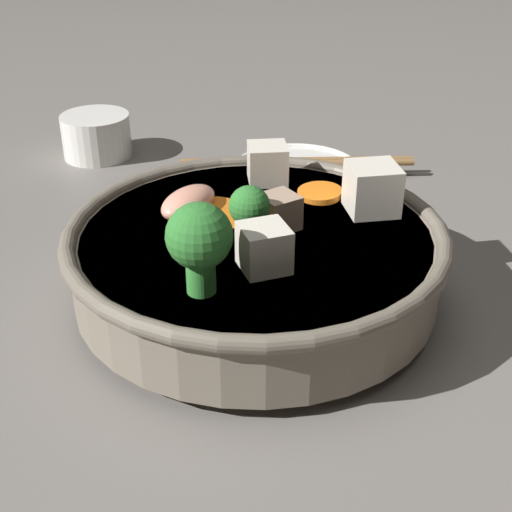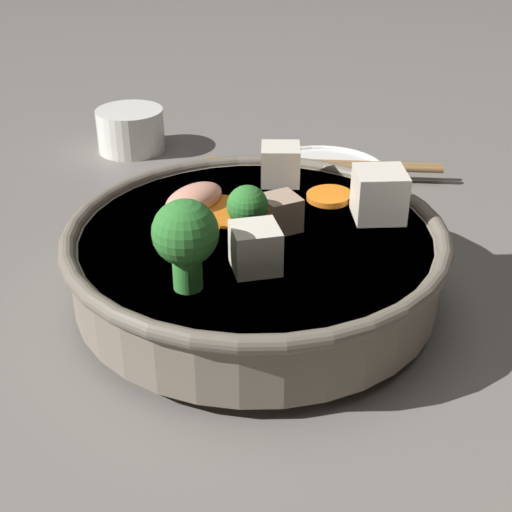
{
  "view_description": "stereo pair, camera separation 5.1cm",
  "coord_description": "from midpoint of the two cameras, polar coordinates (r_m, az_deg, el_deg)",
  "views": [
    {
      "loc": [
        0.15,
        -0.42,
        0.29
      ],
      "look_at": [
        0.0,
        0.0,
        0.04
      ],
      "focal_mm": 50.0,
      "sensor_mm": 36.0,
      "label": 1
    },
    {
      "loc": [
        0.2,
        -0.4,
        0.29
      ],
      "look_at": [
        0.0,
        0.0,
        0.04
      ],
      "focal_mm": 50.0,
      "sensor_mm": 36.0,
      "label": 2
    }
  ],
  "objects": [
    {
      "name": "ground_plane",
      "position": [
        0.53,
        2.76,
        -3.66
      ],
      "size": [
        3.0,
        3.0,
        0.0
      ],
      "primitive_type": "plane",
      "color": "slate"
    },
    {
      "name": "chopsticks_pair",
      "position": [
        0.73,
        7.43,
        7.22
      ],
      "size": [
        0.22,
        0.1,
        0.01
      ],
      "color": "olive",
      "rests_on": "side_saucer"
    },
    {
      "name": "side_saucer",
      "position": [
        0.73,
        7.38,
        6.53
      ],
      "size": [
        0.13,
        0.13,
        0.01
      ],
      "color": "white",
      "rests_on": "ground_plane"
    },
    {
      "name": "stirfry_bowl",
      "position": [
        0.51,
        2.87,
        0.14
      ],
      "size": [
        0.27,
        0.27,
        0.12
      ],
      "color": "slate",
      "rests_on": "ground_plane"
    },
    {
      "name": "tea_cup",
      "position": [
        0.8,
        -8.19,
        9.95
      ],
      "size": [
        0.07,
        0.07,
        0.05
      ],
      "color": "white",
      "rests_on": "ground_plane"
    }
  ]
}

